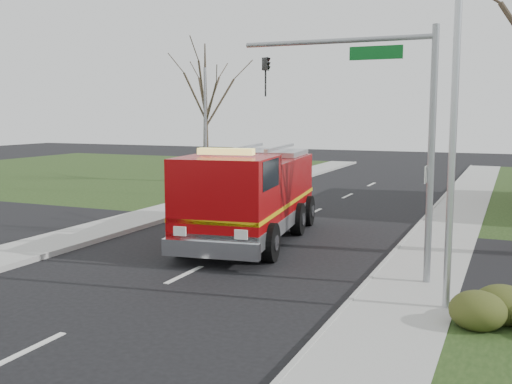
% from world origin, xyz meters
% --- Properties ---
extents(ground, '(120.00, 120.00, 0.00)m').
position_xyz_m(ground, '(0.00, 0.00, 0.00)').
color(ground, black).
rests_on(ground, ground).
extents(sidewalk_right, '(2.40, 80.00, 0.15)m').
position_xyz_m(sidewalk_right, '(6.20, 0.00, 0.07)').
color(sidewalk_right, '#9D9C97').
rests_on(sidewalk_right, ground).
extents(sidewalk_left, '(2.40, 80.00, 0.15)m').
position_xyz_m(sidewalk_left, '(-6.20, 0.00, 0.07)').
color(sidewalk_left, '#9D9C97').
rests_on(sidewalk_left, ground).
extents(bare_tree_left, '(4.50, 4.50, 9.00)m').
position_xyz_m(bare_tree_left, '(-10.00, 20.00, 5.56)').
color(bare_tree_left, '#372B20').
rests_on(bare_tree_left, ground).
extents(traffic_signal_mast, '(5.29, 0.18, 6.80)m').
position_xyz_m(traffic_signal_mast, '(5.21, 1.50, 4.71)').
color(traffic_signal_mast, gray).
rests_on(traffic_signal_mast, ground).
extents(streetlight_pole, '(1.48, 0.16, 8.40)m').
position_xyz_m(streetlight_pole, '(7.14, -0.50, 4.55)').
color(streetlight_pole, '#B7BABF').
rests_on(streetlight_pole, ground).
extents(utility_pole_far, '(0.14, 0.14, 7.00)m').
position_xyz_m(utility_pole_far, '(-6.80, 14.00, 3.50)').
color(utility_pole_far, gray).
rests_on(utility_pole_far, ground).
extents(fire_engine, '(4.31, 9.02, 3.50)m').
position_xyz_m(fire_engine, '(-0.17, 5.00, 1.58)').
color(fire_engine, '#9A0709').
rests_on(fire_engine, ground).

